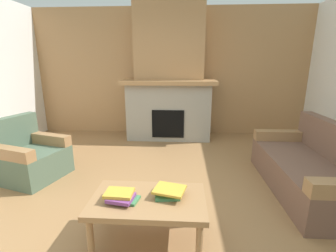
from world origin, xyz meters
name	(u,v)px	position (x,y,z in m)	size (l,w,h in m)	color
ground	(156,204)	(0.00, 0.00, 0.00)	(9.00, 9.00, 0.00)	olive
wall_back_wood_panel	(170,73)	(0.00, 3.00, 1.35)	(6.00, 0.12, 2.70)	#A87A4C
fireplace	(169,83)	(0.00, 2.62, 1.16)	(1.90, 0.82, 2.70)	gray
couch	(312,169)	(1.91, 0.44, 0.29)	(0.84, 1.80, 0.85)	brown
armchair	(29,157)	(-1.84, 0.59, 0.29)	(0.94, 0.94, 0.85)	#4C604C
coffee_table	(148,204)	(0.00, -0.57, 0.38)	(1.00, 0.60, 0.43)	#997047
book_stack_near_edge	(121,196)	(-0.23, -0.62, 0.47)	(0.30, 0.24, 0.08)	#3D7F4C
book_stack_center	(169,191)	(0.18, -0.51, 0.47)	(0.31, 0.28, 0.08)	#3D7F4C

